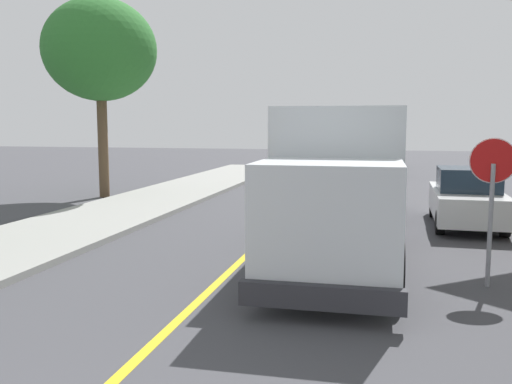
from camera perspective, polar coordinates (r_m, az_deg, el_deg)
The scene contains 9 objects.
centre_line_yellow at distance 12.72m, azimuth -0.54°, elevation -6.10°, with size 0.16×56.00×0.01m, color gold.
box_truck at distance 11.66m, azimuth 8.72°, elevation 1.40°, with size 2.47×7.20×3.20m.
parked_car_near at distance 17.94m, azimuth 11.60°, elevation 0.16°, with size 1.90×4.44×1.67m.
parked_car_mid at distance 24.51m, azimuth 10.70°, elevation 1.99°, with size 1.88×4.43×1.67m.
parked_car_far at distance 31.81m, azimuth 11.69°, elevation 3.10°, with size 2.00×4.48×1.67m.
parked_car_furthest at distance 38.72m, azimuth 12.49°, elevation 3.76°, with size 1.97×4.47×1.67m.
parked_van_across at distance 16.75m, azimuth 20.79°, elevation -0.64°, with size 1.89×4.44×1.67m.
stop_sign at distance 10.57m, azimuth 23.06°, elevation 0.83°, with size 0.80×0.10×2.65m.
street_tree_down_block at distance 22.81m, azimuth -15.72°, elevation 13.80°, with size 4.34×4.34×7.67m.
Camera 1 is at (2.91, -2.04, 2.89)m, focal length 39.00 mm.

